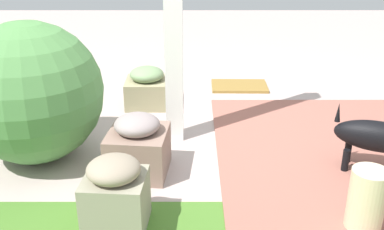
# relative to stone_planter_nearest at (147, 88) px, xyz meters

# --- Properties ---
(ground_plane) EXTENTS (12.00, 12.00, 0.00)m
(ground_plane) POSITION_rel_stone_planter_nearest_xyz_m (-0.67, 0.74, -0.19)
(ground_plane) COLOR #B19E98
(brick_path) EXTENTS (1.80, 2.40, 0.02)m
(brick_path) POSITION_rel_stone_planter_nearest_xyz_m (-1.55, 1.10, -0.18)
(brick_path) COLOR #9A5C4F
(brick_path) RESTS_ON ground
(stone_planter_nearest) EXTENTS (0.43, 0.41, 0.40)m
(stone_planter_nearest) POSITION_rel_stone_planter_nearest_xyz_m (0.00, 0.00, 0.00)
(stone_planter_nearest) COLOR gray
(stone_planter_nearest) RESTS_ON ground
(stone_planter_mid) EXTENTS (0.46, 0.47, 0.46)m
(stone_planter_mid) POSITION_rel_stone_planter_nearest_xyz_m (-0.05, 1.34, 0.03)
(stone_planter_mid) COLOR #896D5F
(stone_planter_mid) RESTS_ON ground
(stone_planter_far) EXTENTS (0.39, 0.37, 0.47)m
(stone_planter_far) POSITION_rel_stone_planter_nearest_xyz_m (0.01, 1.99, 0.04)
(stone_planter_far) COLOR gray
(stone_planter_far) RESTS_ON ground
(round_shrub) EXTENTS (1.08, 1.08, 1.08)m
(round_shrub) POSITION_rel_stone_planter_nearest_xyz_m (0.76, 1.09, 0.35)
(round_shrub) COLOR #4E8446
(round_shrub) RESTS_ON ground
(terracotta_pot_broad) EXTENTS (0.55, 0.55, 0.56)m
(terracotta_pot_broad) POSITION_rel_stone_planter_nearest_xyz_m (1.04, 0.10, 0.16)
(terracotta_pot_broad) COLOR #9F5433
(terracotta_pot_broad) RESTS_ON ground
(ceramic_urn) EXTENTS (0.22, 0.22, 0.40)m
(ceramic_urn) POSITION_rel_stone_planter_nearest_xyz_m (-1.48, 2.02, 0.02)
(ceramic_urn) COLOR beige
(ceramic_urn) RESTS_ON ground
(doormat) EXTENTS (0.62, 0.41, 0.03)m
(doormat) POSITION_rel_stone_planter_nearest_xyz_m (-0.98, -0.53, -0.17)
(doormat) COLOR olive
(doormat) RESTS_ON ground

